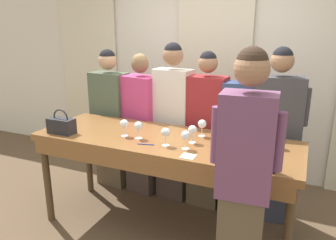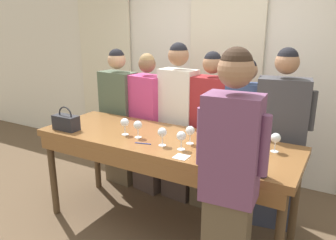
{
  "view_description": "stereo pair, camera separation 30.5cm",
  "coord_description": "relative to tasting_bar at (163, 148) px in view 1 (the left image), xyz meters",
  "views": [
    {
      "loc": [
        1.18,
        -2.6,
        1.97
      ],
      "look_at": [
        0.0,
        0.08,
        1.11
      ],
      "focal_mm": 35.0,
      "sensor_mm": 36.0,
      "label": 1
    },
    {
      "loc": [
        1.45,
        -2.46,
        1.97
      ],
      "look_at": [
        0.0,
        0.08,
        1.11
      ],
      "focal_mm": 35.0,
      "sensor_mm": 36.0,
      "label": 2
    }
  ],
  "objects": [
    {
      "name": "wine_glass_back_mid",
      "position": [
        0.73,
        0.19,
        0.21
      ],
      "size": [
        0.08,
        0.08,
        0.16
      ],
      "color": "white",
      "rests_on": "tasting_bar"
    },
    {
      "name": "wine_glass_front_right",
      "position": [
        0.47,
        0.07,
        0.21
      ],
      "size": [
        0.08,
        0.08,
        0.16
      ],
      "color": "white",
      "rests_on": "tasting_bar"
    },
    {
      "name": "host_pouring",
      "position": [
        0.85,
        -0.59,
        0.11
      ],
      "size": [
        0.46,
        0.26,
        1.85
      ],
      "color": "brown",
      "rests_on": "ground_plane"
    },
    {
      "name": "guest_cream_sweater",
      "position": [
        -0.17,
        0.63,
        0.07
      ],
      "size": [
        0.52,
        0.26,
        1.79
      ],
      "color": "#473833",
      "rests_on": "ground_plane"
    },
    {
      "name": "wine_bottle",
      "position": [
        0.99,
        -0.33,
        0.21
      ],
      "size": [
        0.07,
        0.07,
        0.32
      ],
      "color": "black",
      "rests_on": "tasting_bar"
    },
    {
      "name": "curtain_panel_center",
      "position": [
        0.0,
        1.57,
        0.48
      ],
      "size": [
        0.96,
        0.03,
        2.69
      ],
      "color": "beige",
      "rests_on": "ground_plane"
    },
    {
      "name": "guest_beige_cap",
      "position": [
        0.92,
        0.63,
        0.04
      ],
      "size": [
        0.58,
        0.32,
        1.77
      ],
      "color": "#383D51",
      "rests_on": "ground_plane"
    },
    {
      "name": "wine_glass_back_right",
      "position": [
        0.79,
        0.27,
        0.21
      ],
      "size": [
        0.08,
        0.08,
        0.16
      ],
      "color": "white",
      "rests_on": "tasting_bar"
    },
    {
      "name": "wine_glass_front_mid",
      "position": [
        -0.21,
        -0.09,
        0.21
      ],
      "size": [
        0.08,
        0.08,
        0.16
      ],
      "color": "white",
      "rests_on": "tasting_bar"
    },
    {
      "name": "tasting_bar",
      "position": [
        0.0,
        0.0,
        0.0
      ],
      "size": [
        2.45,
        0.83,
        0.96
      ],
      "color": "brown",
      "rests_on": "ground_plane"
    },
    {
      "name": "curtain_panel_left",
      "position": [
        -1.96,
        1.57,
        0.48
      ],
      "size": [
        0.96,
        0.03,
        2.69
      ],
      "color": "beige",
      "rests_on": "ground_plane"
    },
    {
      "name": "wine_glass_back_left",
      "position": [
        0.81,
        -0.33,
        0.21
      ],
      "size": [
        0.08,
        0.08,
        0.16
      ],
      "color": "white",
      "rests_on": "tasting_bar"
    },
    {
      "name": "wine_glass_center_right",
      "position": [
        0.3,
        0.21,
        0.21
      ],
      "size": [
        0.08,
        0.08,
        0.16
      ],
      "color": "white",
      "rests_on": "tasting_bar"
    },
    {
      "name": "guest_pink_top",
      "position": [
        -0.57,
        0.63,
        -0.03
      ],
      "size": [
        0.53,
        0.34,
        1.66
      ],
      "color": "#473833",
      "rests_on": "ground_plane"
    },
    {
      "name": "ground_plane",
      "position": [
        0.0,
        0.02,
        -0.87
      ],
      "size": [
        18.0,
        18.0,
        0.0
      ],
      "primitive_type": "plane",
      "color": "brown"
    },
    {
      "name": "napkin",
      "position": [
        0.35,
        -0.31,
        0.09
      ],
      "size": [
        0.11,
        0.11,
        0.0
      ],
      "color": "white",
      "rests_on": "tasting_bar"
    },
    {
      "name": "pen",
      "position": [
        -0.08,
        -0.21,
        0.09
      ],
      "size": [
        0.14,
        0.04,
        0.01
      ],
      "color": "#193399",
      "rests_on": "tasting_bar"
    },
    {
      "name": "wine_glass_near_host",
      "position": [
        0.09,
        -0.16,
        0.21
      ],
      "size": [
        0.08,
        0.08,
        0.16
      ],
      "color": "white",
      "rests_on": "tasting_bar"
    },
    {
      "name": "guest_olive_jacket",
      "position": [
        -0.99,
        0.63,
        -0.0
      ],
      "size": [
        0.56,
        0.28,
        1.69
      ],
      "color": "brown",
      "rests_on": "ground_plane"
    },
    {
      "name": "guest_striped_shirt",
      "position": [
        0.21,
        0.63,
        0.01
      ],
      "size": [
        0.52,
        0.26,
        1.71
      ],
      "color": "brown",
      "rests_on": "ground_plane"
    },
    {
      "name": "handbag",
      "position": [
        -0.96,
        -0.25,
        0.17
      ],
      "size": [
        0.26,
        0.13,
        0.24
      ],
      "color": "#232328",
      "rests_on": "tasting_bar"
    },
    {
      "name": "wine_glass_center_left",
      "position": [
        0.97,
        0.18,
        0.21
      ],
      "size": [
        0.08,
        0.08,
        0.16
      ],
      "color": "white",
      "rests_on": "tasting_bar"
    },
    {
      "name": "wine_glass_front_left",
      "position": [
        0.28,
        0.0,
        0.21
      ],
      "size": [
        0.08,
        0.08,
        0.16
      ],
      "color": "white",
      "rests_on": "tasting_bar"
    },
    {
      "name": "wall_back",
      "position": [
        0.0,
        1.63,
        0.53
      ],
      "size": [
        12.0,
        0.06,
        2.8
      ],
      "color": "silver",
      "rests_on": "ground_plane"
    },
    {
      "name": "wine_glass_center_mid",
      "position": [
        0.28,
        -0.16,
        0.21
      ],
      "size": [
        0.08,
        0.08,
        0.16
      ],
      "color": "white",
      "rests_on": "tasting_bar"
    },
    {
      "name": "wine_glass_by_bottle",
      "position": [
        -0.36,
        -0.08,
        0.21
      ],
      "size": [
        0.08,
        0.08,
        0.16
      ],
      "color": "white",
      "rests_on": "tasting_bar"
    },
    {
      "name": "guest_navy_coat",
      "position": [
        0.57,
        0.63,
        -0.01
      ],
      "size": [
        0.5,
        0.3,
        1.66
      ],
      "color": "#383D51",
      "rests_on": "ground_plane"
    }
  ]
}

